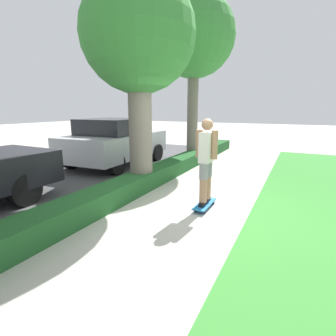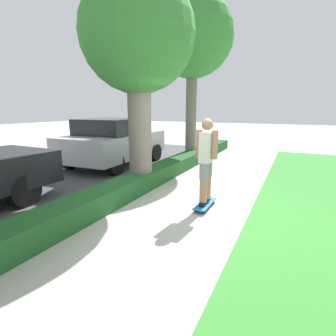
# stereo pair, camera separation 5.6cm
# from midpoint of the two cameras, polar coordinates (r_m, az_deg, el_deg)

# --- Properties ---
(ground_plane) EXTENTS (60.00, 60.00, 0.00)m
(ground_plane) POSITION_cam_midpoint_polar(r_m,az_deg,el_deg) (5.16, 6.09, -8.80)
(ground_plane) COLOR #ADA89E
(street_asphalt) EXTENTS (16.08, 5.00, 0.01)m
(street_asphalt) POSITION_cam_midpoint_polar(r_m,az_deg,el_deg) (7.63, -24.92, -2.73)
(street_asphalt) COLOR #474749
(street_asphalt) RESTS_ON ground_plane
(hedge_row) EXTENTS (16.08, 0.60, 0.40)m
(hedge_row) POSITION_cam_midpoint_polar(r_m,az_deg,el_deg) (5.81, -8.82, -4.28)
(hedge_row) COLOR #1E5123
(hedge_row) RESTS_ON ground_plane
(skateboard) EXTENTS (0.79, 0.24, 0.09)m
(skateboard) POSITION_cam_midpoint_polar(r_m,az_deg,el_deg) (5.20, 8.30, -7.81)
(skateboard) COLOR #1E6BAD
(skateboard) RESTS_ON ground_plane
(skater_person) EXTENTS (0.49, 0.42, 1.63)m
(skater_person) POSITION_cam_midpoint_polar(r_m,az_deg,el_deg) (4.96, 8.63, 1.79)
(skater_person) COLOR black
(skater_person) RESTS_ON skateboard
(tree_mid) EXTENTS (2.51, 2.51, 4.71)m
(tree_mid) POSITION_cam_midpoint_polar(r_m,az_deg,el_deg) (6.35, -6.19, 26.09)
(tree_mid) COLOR #70665B
(tree_mid) RESTS_ON ground_plane
(tree_far) EXTENTS (2.78, 2.78, 5.69)m
(tree_far) POSITION_cam_midpoint_polar(r_m,az_deg,el_deg) (9.98, 5.87, 26.37)
(tree_far) COLOR #70665B
(tree_far) RESTS_ON ground_plane
(parked_car_middle) EXTENTS (3.92, 2.13, 1.56)m
(parked_car_middle) POSITION_cam_midpoint_polar(r_m,az_deg,el_deg) (9.12, -11.20, 5.76)
(parked_car_middle) COLOR #B7B7BC
(parked_car_middle) RESTS_ON ground_plane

